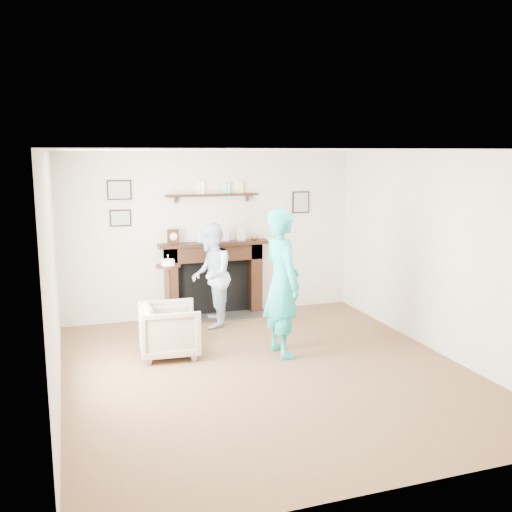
% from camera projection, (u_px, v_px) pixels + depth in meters
% --- Properties ---
extents(ground, '(5.00, 5.00, 0.00)m').
position_uv_depth(ground, '(267.00, 371.00, 6.55)').
color(ground, brown).
rests_on(ground, ground).
extents(room_shell, '(4.54, 5.02, 2.52)m').
position_uv_depth(room_shell, '(248.00, 224.00, 6.91)').
color(room_shell, beige).
rests_on(room_shell, ground).
extents(armchair, '(0.76, 0.74, 0.65)m').
position_uv_depth(armchair, '(170.00, 355.00, 7.06)').
color(armchair, tan).
rests_on(armchair, ground).
extents(man, '(0.75, 0.86, 1.50)m').
position_uv_depth(man, '(212.00, 326.00, 8.27)').
color(man, silver).
rests_on(man, ground).
extents(woman, '(0.49, 0.70, 1.82)m').
position_uv_depth(woman, '(281.00, 354.00, 7.11)').
color(woman, '#1EAAA5').
rests_on(woman, ground).
extents(pedestal_table, '(0.34, 0.34, 1.10)m').
position_uv_depth(pedestal_table, '(169.00, 285.00, 7.86)').
color(pedestal_table, black).
rests_on(pedestal_table, ground).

